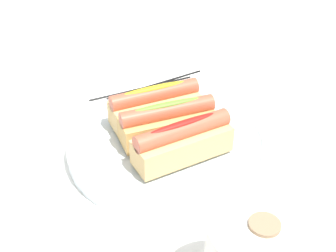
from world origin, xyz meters
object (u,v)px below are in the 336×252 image
hotdog_front (155,105)px  chopstick_near (142,88)px  hotdog_back (168,122)px  water_glass (7,143)px  hotdog_side (183,141)px  serving_bowl (168,143)px  chopstick_far (156,84)px

hotdog_front → chopstick_near: (0.01, -0.16, -0.06)m
hotdog_back → water_glass: 0.25m
hotdog_front → hotdog_side: bearing=103.9°
hotdog_back → hotdog_side: bearing=103.9°
serving_bowl → hotdog_front: (0.01, -0.05, 0.04)m
chopstick_far → serving_bowl: bearing=64.7°
hotdog_front → serving_bowl: bearing=103.9°
hotdog_front → water_glass: bearing=10.7°
hotdog_front → hotdog_back: (-0.01, 0.05, 0.00)m
hotdog_back → chopstick_near: (0.02, -0.21, -0.06)m
hotdog_front → chopstick_near: hotdog_front is taller
hotdog_side → chopstick_near: size_ratio=0.72×
serving_bowl → hotdog_back: (0.00, -0.00, 0.04)m
water_glass → chopstick_far: bearing=-140.5°
hotdog_back → water_glass: bearing=-2.1°
water_glass → chopstick_near: 0.31m
hotdog_front → chopstick_far: (-0.02, -0.17, -0.06)m
chopstick_near → chopstick_far: (-0.03, -0.01, 0.00)m
hotdog_back → hotdog_side: size_ratio=0.99×
hotdog_side → chopstick_far: bearing=-89.3°
water_glass → chopstick_far: (-0.26, -0.21, -0.04)m
hotdog_front → hotdog_side: same height
hotdog_front → chopstick_far: hotdog_front is taller
water_glass → chopstick_far: water_glass is taller
serving_bowl → hotdog_side: bearing=103.9°
hotdog_side → water_glass: size_ratio=1.76×
serving_bowl → hotdog_back: 0.04m
hotdog_back → chopstick_near: hotdog_back is taller
serving_bowl → chopstick_near: size_ratio=1.47×
serving_bowl → chopstick_far: size_ratio=1.47×
hotdog_side → hotdog_front: bearing=-76.1°
chopstick_near → chopstick_far: same height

